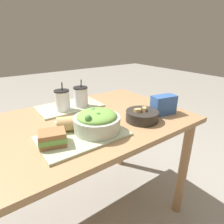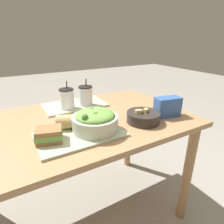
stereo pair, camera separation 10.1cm
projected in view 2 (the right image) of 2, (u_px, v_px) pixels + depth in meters
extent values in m
plane|color=gray|center=(86.00, 215.00, 1.37)|extent=(12.00, 12.00, 0.00)
cube|color=#A37A51|center=(79.00, 122.00, 1.09)|extent=(1.31, 0.81, 0.03)
cylinder|color=#A37A51|center=(187.00, 175.00, 1.23)|extent=(0.06, 0.06, 0.74)
cylinder|color=#A37A51|center=(128.00, 132.00, 1.79)|extent=(0.06, 0.06, 0.74)
cube|color=#B2BC99|center=(81.00, 135.00, 0.91)|extent=(0.42, 0.25, 0.01)
cube|color=#B2BC99|center=(75.00, 105.00, 1.31)|extent=(0.42, 0.25, 0.01)
cylinder|color=beige|center=(95.00, 123.00, 0.94)|extent=(0.23, 0.23, 0.07)
ellipsoid|color=#6B9E42|center=(95.00, 115.00, 0.92)|extent=(0.20, 0.20, 0.05)
sphere|color=#427F38|center=(92.00, 110.00, 0.94)|extent=(0.03, 0.03, 0.03)
sphere|color=#427F38|center=(85.00, 117.00, 0.85)|extent=(0.03, 0.03, 0.03)
sphere|color=#427F38|center=(92.00, 110.00, 0.95)|extent=(0.03, 0.03, 0.03)
sphere|color=#427F38|center=(96.00, 114.00, 0.89)|extent=(0.03, 0.03, 0.03)
cube|color=beige|center=(93.00, 112.00, 0.93)|extent=(0.04, 0.06, 0.01)
cube|color=beige|center=(99.00, 116.00, 0.89)|extent=(0.06, 0.06, 0.01)
cylinder|color=#2D2823|center=(143.00, 117.00, 1.05)|extent=(0.19, 0.19, 0.06)
cylinder|color=brown|center=(143.00, 113.00, 1.04)|extent=(0.17, 0.17, 0.01)
cube|color=tan|center=(139.00, 112.00, 1.02)|extent=(0.03, 0.03, 0.02)
cube|color=tan|center=(141.00, 112.00, 1.04)|extent=(0.02, 0.02, 0.02)
cube|color=tan|center=(146.00, 111.00, 1.04)|extent=(0.03, 0.03, 0.02)
cube|color=tan|center=(137.00, 112.00, 1.03)|extent=(0.02, 0.02, 0.02)
cube|color=tan|center=(146.00, 110.00, 1.06)|extent=(0.02, 0.02, 0.02)
cube|color=olive|center=(50.00, 139.00, 0.84)|extent=(0.13, 0.12, 0.02)
cube|color=#6B9E47|center=(49.00, 135.00, 0.83)|extent=(0.14, 0.12, 0.02)
cube|color=olive|center=(49.00, 130.00, 0.82)|extent=(0.13, 0.12, 0.02)
cylinder|color=tan|center=(68.00, 122.00, 0.95)|extent=(0.13, 0.11, 0.07)
cylinder|color=beige|center=(79.00, 121.00, 0.96)|extent=(0.03, 0.06, 0.07)
cylinder|color=silver|center=(67.00, 99.00, 1.21)|extent=(0.09, 0.09, 0.12)
cylinder|color=black|center=(67.00, 100.00, 1.21)|extent=(0.08, 0.08, 0.10)
cylinder|color=black|center=(66.00, 89.00, 1.18)|extent=(0.09, 0.09, 0.01)
cylinder|color=black|center=(67.00, 86.00, 1.18)|extent=(0.01, 0.01, 0.06)
cylinder|color=silver|center=(86.00, 96.00, 1.27)|extent=(0.09, 0.09, 0.12)
cylinder|color=maroon|center=(86.00, 97.00, 1.27)|extent=(0.08, 0.08, 0.10)
cylinder|color=black|center=(85.00, 87.00, 1.24)|extent=(0.09, 0.09, 0.01)
cylinder|color=black|center=(86.00, 83.00, 1.24)|extent=(0.01, 0.01, 0.06)
cube|color=#335BA3|center=(167.00, 107.00, 1.12)|extent=(0.16, 0.10, 0.12)
cube|color=white|center=(74.00, 119.00, 1.10)|extent=(0.18, 0.14, 0.00)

